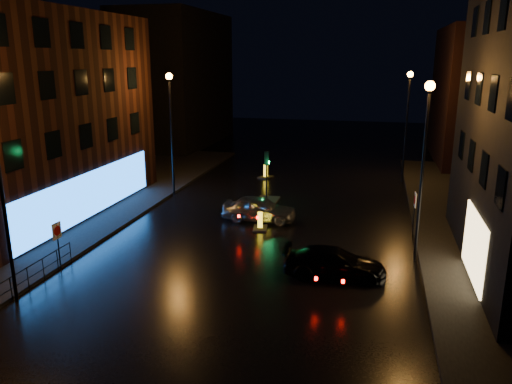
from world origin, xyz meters
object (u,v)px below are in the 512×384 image
dark_sedan (335,263)px  bollard_near (260,225)px  bollard_far (266,175)px  road_sign_left (57,235)px  silver_hatchback (259,209)px  road_sign_right (415,204)px  traffic_signal (267,195)px

dark_sedan → bollard_near: 7.11m
bollard_far → road_sign_left: size_ratio=0.64×
bollard_far → road_sign_left: 20.46m
bollard_near → dark_sedan: bearing=-57.8°
bollard_near → bollard_far: size_ratio=0.85×
dark_sedan → bollard_far: bearing=19.4°
silver_hatchback → road_sign_left: road_sign_left is taller
bollard_far → road_sign_left: (-5.11, -19.76, 1.46)m
silver_hatchback → bollard_near: (0.40, -1.45, -0.52)m
silver_hatchback → road_sign_right: (8.68, -0.47, 1.06)m
road_sign_right → dark_sedan: bearing=56.8°
silver_hatchback → bollard_far: silver_hatchback is taller
dark_sedan → bollard_near: dark_sedan is taller
dark_sedan → bollard_near: bearing=38.2°
dark_sedan → bollard_far: (-7.02, 17.52, -0.41)m
road_sign_right → traffic_signal: bearing=-28.9°
bollard_near → road_sign_left: (-7.51, -7.62, 1.48)m
silver_hatchback → bollard_near: 1.59m
silver_hatchback → bollard_near: silver_hatchback is taller
traffic_signal → road_sign_left: traffic_signal is taller
road_sign_right → bollard_far: bearing=-49.6°
traffic_signal → silver_hatchback: 3.91m
road_sign_left → road_sign_right: 17.98m
bollard_near → road_sign_left: bearing=-143.0°
road_sign_left → road_sign_right: size_ratio=0.94×
silver_hatchback → bollard_near: bearing=-165.1°
traffic_signal → silver_hatchback: traffic_signal is taller
road_sign_right → silver_hatchback: bearing=-6.4°
dark_sedan → road_sign_right: (3.66, 6.36, 1.15)m
bollard_far → road_sign_right: size_ratio=0.60×
silver_hatchback → road_sign_right: 8.76m
silver_hatchback → dark_sedan: size_ratio=0.96×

